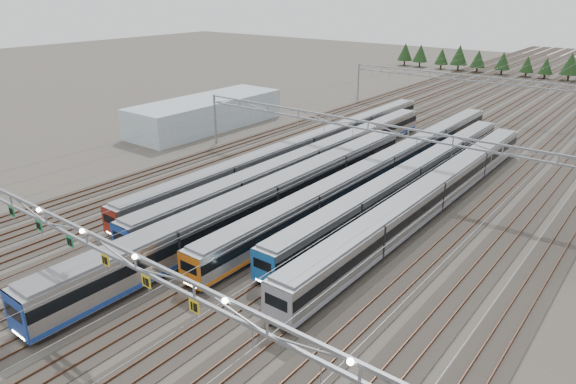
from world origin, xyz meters
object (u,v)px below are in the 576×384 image
Objects in this scene: train_d at (385,167)px; west_shed at (207,113)px; gantry_near at (85,240)px; gantry_mid at (368,133)px; train_b at (310,161)px; gantry_far at (484,84)px; train_c at (267,200)px; train_a at (307,147)px; train_f at (432,195)px; train_e at (410,178)px.

west_shed reaches higher than train_d.
gantry_near reaches higher than gantry_mid.
gantry_far reaches higher than train_b.
gantry_mid is 1.88× the size of west_shed.
gantry_far reaches higher than train_c.
train_b is at bearing -155.02° from gantry_mid.
train_f is at bearing -17.40° from train_a.
west_shed is at bearing 162.51° from train_b.
train_b reaches higher than train_d.
train_c is 0.81× the size of train_d.
gantry_near reaches higher than train_b.
train_f is (18.00, -1.67, 0.09)m from train_b.
train_a is 21.75m from train_c.
train_b is 37.91m from gantry_near.
train_a is at bearing -104.74° from gantry_far.
gantry_mid is 45.00m from gantry_far.
train_f is at bearing 43.36° from train_c.
gantry_mid is (-6.75, 0.94, 4.41)m from train_e.
train_e is at bearing -9.44° from west_shed.
gantry_far is at bearing 82.02° from train_b.
train_e is 0.99× the size of gantry_far.
gantry_near is (-2.30, -41.17, 5.11)m from train_d.
train_e is 5.94m from train_f.
west_shed reaches higher than train_f.
train_d is 4.92m from train_e.
train_e is at bearing 61.58° from train_c.
train_d is 1.21× the size of gantry_near.
train_a is 44.12m from gantry_near.
train_a is 1.19× the size of gantry_near.
train_a is 12.31m from gantry_mid.
west_shed is at bearing 128.28° from gantry_near.
train_b reaches higher than train_a.
train_f is 0.99× the size of gantry_mid.
west_shed is at bearing 170.28° from gantry_mid.
gantry_far is at bearing 87.94° from train_c.
gantry_far is at bearing 92.93° from train_d.
gantry_mid reaches higher than train_f.
gantry_mid is (6.75, 3.14, 4.35)m from train_b.
train_d is 5.06m from gantry_mid.
train_c is 23.17m from gantry_near.
gantry_near is at bearing -99.84° from train_e.
train_a is 44.44m from gantry_far.
gantry_far is (0.05, 85.12, -0.70)m from gantry_near.
gantry_far is (-2.25, 43.95, 4.41)m from train_d.
train_b is at bearing -50.09° from train_a.
gantry_far is (11.25, 42.76, 4.47)m from train_a.
train_f is (13.50, 12.75, -0.12)m from train_c.
train_f is at bearing -5.30° from train_b.
train_d reaches higher than train_e.
train_b is 15.11m from train_c.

